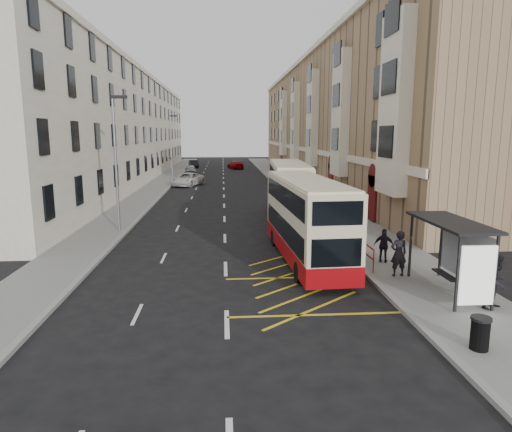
{
  "coord_description": "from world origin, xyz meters",
  "views": [
    {
      "loc": [
        -0.06,
        -15.7,
        5.99
      ],
      "look_at": [
        1.56,
        6.66,
        1.9
      ],
      "focal_mm": 32.0,
      "sensor_mm": 36.0,
      "label": 1
    }
  ],
  "objects": [
    {
      "name": "terrace_right",
      "position": [
        14.88,
        45.38,
        7.52
      ],
      "size": [
        10.75,
        79.0,
        15.25
      ],
      "color": "#9D7E5B",
      "rests_on": "ground"
    },
    {
      "name": "white_van",
      "position": [
        -4.14,
        36.95,
        0.73
      ],
      "size": [
        4.12,
        5.76,
        1.46
      ],
      "primitive_type": "imported",
      "rotation": [
        0.0,
        0.0,
        -0.36
      ],
      "color": "silver",
      "rests_on": "ground"
    },
    {
      "name": "pavement_left",
      "position": [
        -7.5,
        30.0,
        0.07
      ],
      "size": [
        3.0,
        120.0,
        0.15
      ],
      "primitive_type": "cube",
      "color": "slate",
      "rests_on": "ground"
    },
    {
      "name": "pedestrian_far",
      "position": [
        7.22,
        4.0,
        0.93
      ],
      "size": [
        0.99,
        0.73,
        1.57
      ],
      "primitive_type": "imported",
      "rotation": [
        0.0,
        0.0,
        2.71
      ],
      "color": "black",
      "rests_on": "pavement_right"
    },
    {
      "name": "street_lamp_near",
      "position": [
        -6.35,
        12.0,
        4.64
      ],
      "size": [
        0.93,
        0.18,
        8.0
      ],
      "color": "gray",
      "rests_on": "pavement_left"
    },
    {
      "name": "street_lamp_far",
      "position": [
        -6.35,
        42.0,
        4.64
      ],
      "size": [
        0.93,
        0.18,
        8.0
      ],
      "color": "gray",
      "rests_on": "pavement_left"
    },
    {
      "name": "ground",
      "position": [
        0.0,
        0.0,
        0.0
      ],
      "size": [
        200.0,
        200.0,
        0.0
      ],
      "primitive_type": "plane",
      "color": "black",
      "rests_on": "ground"
    },
    {
      "name": "double_decker_front",
      "position": [
        3.8,
        5.01,
        1.99
      ],
      "size": [
        2.71,
        9.89,
        3.91
      ],
      "rotation": [
        0.0,
        0.0,
        0.05
      ],
      "color": "beige",
      "rests_on": "ground"
    },
    {
      "name": "pedestrian_mid",
      "position": [
        9.04,
        -1.7,
        1.08
      ],
      "size": [
        1.13,
        1.03,
        1.87
      ],
      "primitive_type": "imported",
      "rotation": [
        0.0,
        0.0,
        0.45
      ],
      "color": "black",
      "rests_on": "pavement_right"
    },
    {
      "name": "kerb_left",
      "position": [
        -6.0,
        30.0,
        0.07
      ],
      "size": [
        0.25,
        120.0,
        0.15
      ],
      "primitive_type": "cube",
      "color": "gray",
      "rests_on": "ground"
    },
    {
      "name": "pavement_right",
      "position": [
        8.0,
        30.0,
        0.07
      ],
      "size": [
        4.0,
        120.0,
        0.15
      ],
      "primitive_type": "cube",
      "color": "slate",
      "rests_on": "ground"
    },
    {
      "name": "kerb_right",
      "position": [
        6.0,
        30.0,
        0.07
      ],
      "size": [
        0.25,
        120.0,
        0.15
      ],
      "primitive_type": "cube",
      "color": "gray",
      "rests_on": "ground"
    },
    {
      "name": "bus_shelter",
      "position": [
        8.34,
        -0.39,
        2.14
      ],
      "size": [
        1.65,
        4.25,
        2.7
      ],
      "color": "black",
      "rests_on": "pavement_right"
    },
    {
      "name": "litter_bin",
      "position": [
        6.88,
        -4.53,
        0.63
      ],
      "size": [
        0.56,
        0.56,
        0.93
      ],
      "color": "black",
      "rests_on": "pavement_right"
    },
    {
      "name": "road_markings",
      "position": [
        0.0,
        45.0,
        0.01
      ],
      "size": [
        10.0,
        110.0,
        0.01
      ],
      "primitive_type": null,
      "color": "silver",
      "rests_on": "ground"
    },
    {
      "name": "terrace_left",
      "position": [
        -13.43,
        45.5,
        6.52
      ],
      "size": [
        9.18,
        79.0,
        13.25
      ],
      "color": "white",
      "rests_on": "ground"
    },
    {
      "name": "double_decker_rear",
      "position": [
        4.49,
        15.47,
        2.03
      ],
      "size": [
        2.9,
        10.11,
        3.99
      ],
      "rotation": [
        0.0,
        0.0,
        -0.06
      ],
      "color": "beige",
      "rests_on": "ground"
    },
    {
      "name": "car_dark",
      "position": [
        -5.2,
        65.05,
        0.65
      ],
      "size": [
        2.12,
        4.14,
        1.3
      ],
      "primitive_type": "imported",
      "rotation": [
        0.0,
        0.0,
        0.2
      ],
      "color": "black",
      "rests_on": "ground"
    },
    {
      "name": "guard_railing",
      "position": [
        6.25,
        5.75,
        0.86
      ],
      "size": [
        0.06,
        6.56,
        1.01
      ],
      "color": "red",
      "rests_on": "pavement_right"
    },
    {
      "name": "pedestrian_near",
      "position": [
        7.11,
        1.99,
        1.11
      ],
      "size": [
        0.72,
        0.5,
        1.91
      ],
      "primitive_type": "imported",
      "rotation": [
        0.0,
        0.0,
        3.2
      ],
      "color": "black",
      "rests_on": "pavement_right"
    },
    {
      "name": "car_red",
      "position": [
        2.09,
        61.68,
        0.66
      ],
      "size": [
        3.03,
        4.91,
        1.33
      ],
      "primitive_type": "imported",
      "rotation": [
        0.0,
        0.0,
        3.41
      ],
      "color": "#9D0107",
      "rests_on": "ground"
    },
    {
      "name": "car_silver",
      "position": [
        -4.82,
        52.03,
        0.68
      ],
      "size": [
        1.86,
        4.08,
        1.36
      ],
      "primitive_type": "imported",
      "rotation": [
        0.0,
        0.0,
        0.06
      ],
      "color": "#9A9CA1",
      "rests_on": "ground"
    }
  ]
}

